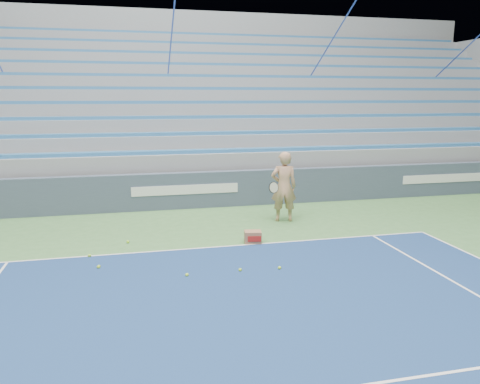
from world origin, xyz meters
name	(u,v)px	position (x,y,z in m)	size (l,w,h in m)	color
sponsor_barrier	(185,190)	(0.00, 15.88, 0.55)	(30.00, 0.32, 1.10)	#3D4A5E
bleachers	(168,121)	(0.00, 21.60, 2.36)	(31.00, 9.15, 7.30)	gray
tennis_player	(284,187)	(2.44, 13.76, 0.95)	(0.99, 0.90, 1.91)	tan
ball_box	(253,237)	(1.12, 12.01, 0.14)	(0.43, 0.36, 0.29)	#906545
tennis_ball_0	(99,267)	(-2.27, 11.12, 0.03)	(0.07, 0.07, 0.07)	#B3EA2F
tennis_ball_1	(89,256)	(-2.50, 11.85, 0.03)	(0.07, 0.07, 0.07)	#B3EA2F
tennis_ball_2	(240,270)	(0.43, 10.31, 0.03)	(0.07, 0.07, 0.07)	#B3EA2F
tennis_ball_3	(187,275)	(-0.61, 10.29, 0.03)	(0.07, 0.07, 0.07)	#B3EA2F
tennis_ball_4	(128,242)	(-1.71, 12.66, 0.03)	(0.07, 0.07, 0.07)	#B3EA2F
tennis_ball_5	(280,268)	(1.21, 10.25, 0.03)	(0.07, 0.07, 0.07)	#B3EA2F
tennis_ball_6	(98,267)	(-2.27, 11.10, 0.03)	(0.07, 0.07, 0.07)	#B3EA2F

